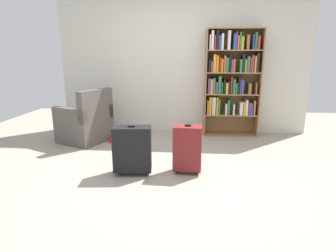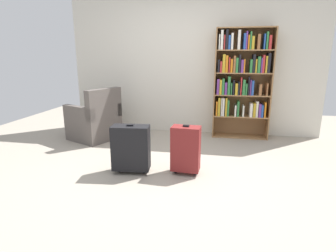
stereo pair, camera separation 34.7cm
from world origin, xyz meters
name	(u,v)px [view 2 (the right image)]	position (x,y,z in m)	size (l,w,h in m)	color
ground_plane	(175,172)	(0.00, 0.00, 0.00)	(8.03, 8.03, 0.00)	#9E9384
back_wall	(193,63)	(0.00, 2.00, 1.30)	(4.59, 0.10, 2.60)	beige
bookshelf	(241,79)	(0.86, 1.78, 1.04)	(0.96, 0.32, 1.88)	olive
armchair	(95,121)	(-1.61, 1.17, 0.32)	(0.92, 0.92, 0.90)	#59514C
mug	(119,138)	(-1.18, 1.13, 0.05)	(0.12, 0.08, 0.10)	red
suitcase_dark_red	(186,149)	(0.13, -0.01, 0.32)	(0.36, 0.22, 0.62)	maroon
suitcase_black	(131,148)	(-0.54, -0.10, 0.32)	(0.48, 0.26, 0.62)	black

